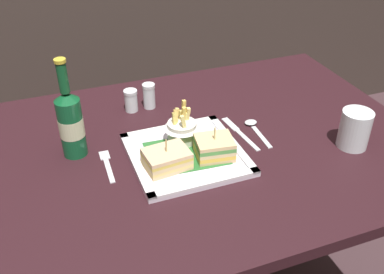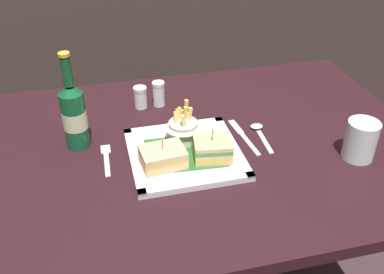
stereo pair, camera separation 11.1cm
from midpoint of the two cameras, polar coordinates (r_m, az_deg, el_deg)
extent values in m
cube|color=black|center=(1.17, -1.99, -1.60)|extent=(1.19, 0.83, 0.03)
cylinder|color=#34240E|center=(1.65, -23.54, -9.63)|extent=(0.07, 0.07, 0.73)
cylinder|color=black|center=(1.82, 10.24, -2.25)|extent=(0.07, 0.07, 0.73)
cube|color=white|center=(1.11, -3.64, -2.42)|extent=(0.27, 0.27, 0.01)
cube|color=#29682C|center=(1.10, -3.65, -2.18)|extent=(0.20, 0.16, 0.00)
cube|color=white|center=(1.01, -1.45, -6.02)|extent=(0.27, 0.02, 0.01)
cube|color=white|center=(1.21, -5.49, 1.20)|extent=(0.27, 0.02, 0.01)
cube|color=white|center=(1.08, -10.07, -3.45)|extent=(0.02, 0.27, 0.01)
cube|color=silver|center=(1.14, 2.42, -0.77)|extent=(0.02, 0.27, 0.01)
cube|color=#E1BE88|center=(1.06, -6.24, -3.70)|extent=(0.11, 0.09, 0.01)
cube|color=#E6C773|center=(1.06, -6.26, -3.32)|extent=(0.11, 0.09, 0.01)
cube|color=#E0BF86|center=(1.05, -6.29, -2.93)|extent=(0.11, 0.09, 0.01)
cube|color=#E0BF4E|center=(1.05, -6.32, -2.54)|extent=(0.11, 0.09, 0.01)
cube|color=#E2B88B|center=(1.04, -6.35, -2.15)|extent=(0.11, 0.09, 0.01)
cylinder|color=tan|center=(1.04, -6.35, -2.20)|extent=(0.00, 0.00, 0.08)
cube|color=#E0B37D|center=(1.09, -0.05, -2.34)|extent=(0.10, 0.09, 0.01)
cube|color=gold|center=(1.09, -0.05, -1.91)|extent=(0.10, 0.09, 0.01)
cube|color=#DABB85|center=(1.08, -0.05, -1.47)|extent=(0.10, 0.09, 0.01)
cube|color=#519445|center=(1.07, -0.05, -1.03)|extent=(0.10, 0.09, 0.01)
cube|color=#E0BA82|center=(1.07, -0.05, -0.58)|extent=(0.10, 0.09, 0.01)
cylinder|color=tan|center=(1.07, -0.05, -0.75)|extent=(0.00, 0.00, 0.08)
cylinder|color=silver|center=(1.14, -4.10, 0.55)|extent=(0.07, 0.07, 0.06)
cone|color=silver|center=(1.12, -4.15, 1.62)|extent=(0.09, 0.09, 0.03)
cube|color=#D8BF5C|center=(1.12, -5.08, 1.69)|extent=(0.01, 0.02, 0.06)
cube|color=#E6BF54|center=(1.12, -3.96, 2.30)|extent=(0.01, 0.01, 0.07)
cube|color=#DFBD60|center=(1.14, -4.92, 2.35)|extent=(0.02, 0.01, 0.06)
cube|color=#DCB358|center=(1.12, -4.95, 1.92)|extent=(0.01, 0.03, 0.06)
cube|color=#F2DE86|center=(1.10, -3.90, 1.37)|extent=(0.02, 0.01, 0.06)
cube|color=#EDCE74|center=(1.13, -3.46, 2.40)|extent=(0.01, 0.02, 0.06)
cube|color=#EADF7C|center=(1.13, -3.72, 1.99)|extent=(0.01, 0.01, 0.05)
cube|color=#D8C365|center=(1.14, -4.29, 2.22)|extent=(0.01, 0.01, 0.05)
cube|color=#E5BF58|center=(1.13, -3.90, 2.92)|extent=(0.01, 0.01, 0.08)
cylinder|color=#13542E|center=(1.13, -17.95, 1.04)|extent=(0.06, 0.06, 0.15)
cone|color=#104F28|center=(1.09, -18.73, 4.89)|extent=(0.06, 0.06, 0.02)
cylinder|color=#125029|center=(1.07, -19.19, 7.14)|extent=(0.02, 0.02, 0.08)
cylinder|color=gold|center=(1.05, -19.60, 9.15)|extent=(0.03, 0.03, 0.01)
cylinder|color=beige|center=(1.13, -17.98, 1.17)|extent=(0.06, 0.06, 0.05)
cylinder|color=silver|center=(1.18, 17.69, 0.88)|extent=(0.08, 0.08, 0.10)
cylinder|color=silver|center=(1.19, 17.46, -0.23)|extent=(0.07, 0.07, 0.05)
cube|color=silver|center=(1.09, -13.49, -4.33)|extent=(0.01, 0.10, 0.00)
cube|color=silver|center=(1.14, -13.93, -2.40)|extent=(0.03, 0.04, 0.00)
cube|color=silver|center=(1.17, 4.46, -0.50)|extent=(0.02, 0.11, 0.00)
cube|color=silver|center=(1.23, 2.41, 1.57)|extent=(0.02, 0.07, 0.00)
cube|color=silver|center=(1.19, 6.30, -0.09)|extent=(0.02, 0.11, 0.00)
ellipsoid|color=silver|center=(1.24, 5.03, 1.81)|extent=(0.03, 0.03, 0.01)
cylinder|color=silver|center=(1.31, -10.25, 4.37)|extent=(0.04, 0.04, 0.06)
cylinder|color=white|center=(1.32, -10.21, 3.95)|extent=(0.03, 0.03, 0.03)
cylinder|color=silver|center=(1.30, -10.40, 5.63)|extent=(0.04, 0.04, 0.01)
cylinder|color=silver|center=(1.32, -7.95, 4.99)|extent=(0.04, 0.04, 0.06)
cylinder|color=#302526|center=(1.32, -7.90, 4.50)|extent=(0.03, 0.03, 0.04)
cylinder|color=silver|center=(1.30, -8.07, 6.44)|extent=(0.04, 0.04, 0.01)
camera|label=1|loc=(0.06, -92.86, -1.89)|focal=41.52mm
camera|label=2|loc=(0.06, 87.14, 1.89)|focal=41.52mm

